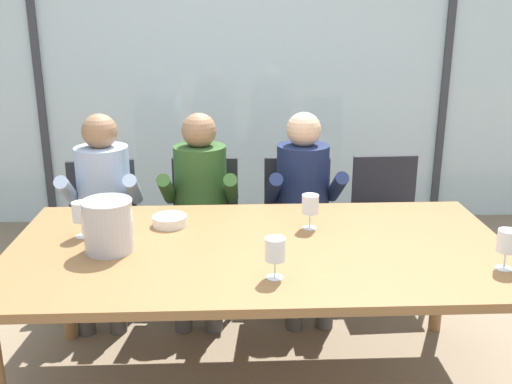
{
  "coord_description": "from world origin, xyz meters",
  "views": [
    {
      "loc": [
        -0.12,
        -2.51,
        1.81
      ],
      "look_at": [
        0.0,
        0.35,
        0.91
      ],
      "focal_mm": 41.29,
      "sensor_mm": 36.0,
      "label": 1
    }
  ],
  "objects_px": {
    "wine_glass_near_bucket": "(275,251)",
    "chair_center": "(297,218)",
    "person_pale_blue_shirt": "(103,201)",
    "wine_glass_center_pour": "(310,206)",
    "ice_bucket_primary": "(108,225)",
    "wine_glass_by_left_taster": "(507,243)",
    "dining_table": "(259,258)",
    "tasting_bowl": "(170,221)",
    "person_olive_shirt": "(200,200)",
    "person_navy_polo": "(304,199)",
    "chair_left_of_center": "(205,218)",
    "chair_near_curtain": "(103,222)",
    "chair_right_of_center": "(387,215)",
    "wine_glass_by_right_taster": "(81,214)"
  },
  "relations": [
    {
      "from": "chair_center",
      "to": "chair_right_of_center",
      "type": "xyz_separation_m",
      "value": [
        0.59,
        0.03,
        0.0
      ]
    },
    {
      "from": "person_pale_blue_shirt",
      "to": "wine_glass_near_bucket",
      "type": "relative_size",
      "value": 6.96
    },
    {
      "from": "person_navy_polo",
      "to": "ice_bucket_primary",
      "type": "xyz_separation_m",
      "value": [
        -0.99,
        -0.9,
        0.18
      ]
    },
    {
      "from": "wine_glass_by_left_taster",
      "to": "person_pale_blue_shirt",
      "type": "bearing_deg",
      "value": 148.67
    },
    {
      "from": "person_navy_polo",
      "to": "wine_glass_by_left_taster",
      "type": "distance_m",
      "value": 1.37
    },
    {
      "from": "person_olive_shirt",
      "to": "wine_glass_center_pour",
      "type": "distance_m",
      "value": 0.89
    },
    {
      "from": "wine_glass_by_left_taster",
      "to": "wine_glass_by_right_taster",
      "type": "xyz_separation_m",
      "value": [
        -1.86,
        0.44,
        0.0
      ]
    },
    {
      "from": "ice_bucket_primary",
      "to": "wine_glass_center_pour",
      "type": "bearing_deg",
      "value": 14.36
    },
    {
      "from": "dining_table",
      "to": "tasting_bowl",
      "type": "relative_size",
      "value": 13.33
    },
    {
      "from": "tasting_bowl",
      "to": "chair_near_curtain",
      "type": "bearing_deg",
      "value": 125.21
    },
    {
      "from": "chair_left_of_center",
      "to": "person_pale_blue_shirt",
      "type": "height_order",
      "value": "person_pale_blue_shirt"
    },
    {
      "from": "chair_right_of_center",
      "to": "wine_glass_near_bucket",
      "type": "bearing_deg",
      "value": -123.26
    },
    {
      "from": "tasting_bowl",
      "to": "wine_glass_by_left_taster",
      "type": "bearing_deg",
      "value": -21.78
    },
    {
      "from": "wine_glass_by_left_taster",
      "to": "person_olive_shirt",
      "type": "bearing_deg",
      "value": 138.84
    },
    {
      "from": "dining_table",
      "to": "chair_center",
      "type": "height_order",
      "value": "chair_center"
    },
    {
      "from": "person_pale_blue_shirt",
      "to": "wine_glass_center_pour",
      "type": "distance_m",
      "value": 1.34
    },
    {
      "from": "chair_right_of_center",
      "to": "wine_glass_by_left_taster",
      "type": "xyz_separation_m",
      "value": [
        0.14,
        -1.32,
        0.35
      ]
    },
    {
      "from": "wine_glass_by_right_taster",
      "to": "person_navy_polo",
      "type": "bearing_deg",
      "value": 31.95
    },
    {
      "from": "dining_table",
      "to": "chair_left_of_center",
      "type": "bearing_deg",
      "value": 106.23
    },
    {
      "from": "chair_left_of_center",
      "to": "wine_glass_by_left_taster",
      "type": "relative_size",
      "value": 5.13
    },
    {
      "from": "wine_glass_near_bucket",
      "to": "chair_center",
      "type": "bearing_deg",
      "value": 79.81
    },
    {
      "from": "chair_right_of_center",
      "to": "person_pale_blue_shirt",
      "type": "xyz_separation_m",
      "value": [
        -1.77,
        -0.15,
        0.17
      ]
    },
    {
      "from": "chair_near_curtain",
      "to": "ice_bucket_primary",
      "type": "relative_size",
      "value": 3.71
    },
    {
      "from": "dining_table",
      "to": "chair_left_of_center",
      "type": "height_order",
      "value": "chair_left_of_center"
    },
    {
      "from": "person_pale_blue_shirt",
      "to": "wine_glass_by_left_taster",
      "type": "xyz_separation_m",
      "value": [
        1.91,
        -1.16,
        0.18
      ]
    },
    {
      "from": "person_pale_blue_shirt",
      "to": "chair_center",
      "type": "bearing_deg",
      "value": 3.69
    },
    {
      "from": "wine_glass_center_pour",
      "to": "chair_near_curtain",
      "type": "bearing_deg",
      "value": 147.12
    },
    {
      "from": "person_pale_blue_shirt",
      "to": "tasting_bowl",
      "type": "height_order",
      "value": "person_pale_blue_shirt"
    },
    {
      "from": "chair_near_curtain",
      "to": "person_pale_blue_shirt",
      "type": "relative_size",
      "value": 0.74
    },
    {
      "from": "chair_near_curtain",
      "to": "person_pale_blue_shirt",
      "type": "height_order",
      "value": "person_pale_blue_shirt"
    },
    {
      "from": "wine_glass_by_left_taster",
      "to": "wine_glass_center_pour",
      "type": "xyz_separation_m",
      "value": [
        -0.75,
        0.51,
        0.0
      ]
    },
    {
      "from": "ice_bucket_primary",
      "to": "wine_glass_by_left_taster",
      "type": "bearing_deg",
      "value": -9.04
    },
    {
      "from": "wine_glass_center_pour",
      "to": "chair_right_of_center",
      "type": "bearing_deg",
      "value": 52.77
    },
    {
      "from": "chair_center",
      "to": "wine_glass_by_left_taster",
      "type": "relative_size",
      "value": 5.13
    },
    {
      "from": "person_olive_shirt",
      "to": "wine_glass_by_left_taster",
      "type": "distance_m",
      "value": 1.78
    },
    {
      "from": "chair_right_of_center",
      "to": "person_olive_shirt",
      "type": "xyz_separation_m",
      "value": [
        -1.19,
        -0.15,
        0.17
      ]
    },
    {
      "from": "dining_table",
      "to": "chair_right_of_center",
      "type": "height_order",
      "value": "chair_right_of_center"
    },
    {
      "from": "chair_left_of_center",
      "to": "tasting_bowl",
      "type": "distance_m",
      "value": 0.79
    },
    {
      "from": "ice_bucket_primary",
      "to": "wine_glass_by_left_taster",
      "type": "distance_m",
      "value": 1.72
    },
    {
      "from": "person_olive_shirt",
      "to": "person_navy_polo",
      "type": "bearing_deg",
      "value": 1.71
    },
    {
      "from": "chair_near_curtain",
      "to": "person_olive_shirt",
      "type": "bearing_deg",
      "value": -18.16
    },
    {
      "from": "person_pale_blue_shirt",
      "to": "person_olive_shirt",
      "type": "xyz_separation_m",
      "value": [
        0.58,
        -0.0,
        0.0
      ]
    },
    {
      "from": "chair_center",
      "to": "person_pale_blue_shirt",
      "type": "height_order",
      "value": "person_pale_blue_shirt"
    },
    {
      "from": "person_olive_shirt",
      "to": "person_navy_polo",
      "type": "distance_m",
      "value": 0.63
    },
    {
      "from": "chair_center",
      "to": "ice_bucket_primary",
      "type": "distance_m",
      "value": 1.45
    },
    {
      "from": "person_navy_polo",
      "to": "dining_table",
      "type": "bearing_deg",
      "value": -111.36
    },
    {
      "from": "wine_glass_center_pour",
      "to": "ice_bucket_primary",
      "type": "bearing_deg",
      "value": -165.64
    },
    {
      "from": "person_pale_blue_shirt",
      "to": "person_navy_polo",
      "type": "distance_m",
      "value": 1.21
    },
    {
      "from": "chair_left_of_center",
      "to": "person_olive_shirt",
      "type": "relative_size",
      "value": 0.74
    },
    {
      "from": "chair_near_curtain",
      "to": "wine_glass_near_bucket",
      "type": "xyz_separation_m",
      "value": [
        0.98,
        -1.33,
        0.35
      ]
    }
  ]
}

